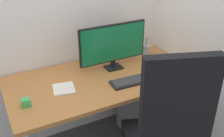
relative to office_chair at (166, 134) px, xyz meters
The scene contains 9 objects.
desk 0.68m from the office_chair, 101.85° to the left, with size 1.51×0.76×0.75m.
office_chair is the anchor object (origin of this frame).
filing_cabinet 0.80m from the office_chair, 62.59° to the left, with size 0.42×0.54×0.58m.
monitor 0.85m from the office_chair, 89.15° to the left, with size 0.59×0.11×0.39m.
keyboard 0.50m from the office_chair, 83.53° to the left, with size 0.40×0.15×0.02m.
mouse 0.72m from the office_chair, 51.91° to the left, with size 0.06×0.10×0.04m, color slate.
pen_holder 0.99m from the office_chair, 63.92° to the left, with size 0.08×0.08×0.18m.
notebook 0.80m from the office_chair, 127.77° to the left, with size 0.15×0.17×0.02m, color silver.
desk_clamp_accessory 0.95m from the office_chair, 144.90° to the left, with size 0.06×0.06×0.05m, color #3FAD59.
Camera 1 is at (-0.80, -1.69, 1.80)m, focal length 42.65 mm.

